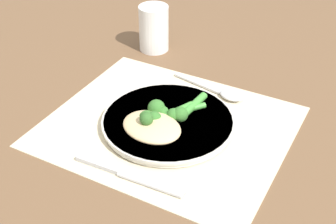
{
  "coord_description": "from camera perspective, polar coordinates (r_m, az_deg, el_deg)",
  "views": [
    {
      "loc": [
        -0.32,
        0.59,
        0.51
      ],
      "look_at": [
        0.0,
        0.0,
        0.03
      ],
      "focal_mm": 50.0,
      "sensor_mm": 36.0,
      "label": 1
    }
  ],
  "objects": [
    {
      "name": "water_glass",
      "position": [
        1.07,
        -1.74,
        10.17
      ],
      "size": [
        0.07,
        0.07,
        0.1
      ],
      "color": "white",
      "rests_on": "ground_plane"
    },
    {
      "name": "chicken_fillet",
      "position": [
        0.8,
        -1.99,
        -1.82
      ],
      "size": [
        0.12,
        0.1,
        0.02
      ],
      "rotation": [
        0.0,
        0.0,
        2.96
      ],
      "color": "#DBBC89",
      "rests_on": "plate"
    },
    {
      "name": "broccoli_stalk_front",
      "position": [
        0.83,
        1.78,
        0.01
      ],
      "size": [
        0.04,
        0.1,
        0.03
      ],
      "rotation": [
        0.0,
        0.0,
        6.2
      ],
      "color": "green",
      "rests_on": "plate"
    },
    {
      "name": "broccoli_stalk_rear",
      "position": [
        0.83,
        -0.7,
        0.22
      ],
      "size": [
        0.09,
        0.09,
        0.03
      ],
      "rotation": [
        0.0,
        0.0,
        5.61
      ],
      "color": "green",
      "rests_on": "plate"
    },
    {
      "name": "ground_plane",
      "position": [
        0.84,
        0.0,
        -1.83
      ],
      "size": [
        3.0,
        3.0,
        0.0
      ],
      "primitive_type": "plane",
      "color": "brown"
    },
    {
      "name": "knife",
      "position": [
        0.74,
        -5.01,
        -7.47
      ],
      "size": [
        0.19,
        0.02,
        0.01
      ],
      "rotation": [
        0.0,
        0.0,
        1.61
      ],
      "color": "silver",
      "rests_on": "placemat"
    },
    {
      "name": "placemat",
      "position": [
        0.84,
        0.0,
        -1.72
      ],
      "size": [
        0.42,
        0.36,
        0.0
      ],
      "color": "beige",
      "rests_on": "ground_plane"
    },
    {
      "name": "spoon",
      "position": [
        0.93,
        6.82,
        2.38
      ],
      "size": [
        0.16,
        0.05,
        0.01
      ],
      "rotation": [
        0.0,
        0.0,
        1.37
      ],
      "color": "silver",
      "rests_on": "placemat"
    },
    {
      "name": "broccoli_stalk_left",
      "position": [
        0.81,
        -1.36,
        -0.75
      ],
      "size": [
        0.07,
        0.1,
        0.03
      ],
      "rotation": [
        0.0,
        0.0,
        5.87
      ],
      "color": "green",
      "rests_on": "plate"
    },
    {
      "name": "plate",
      "position": [
        0.84,
        0.0,
        -1.16
      ],
      "size": [
        0.24,
        0.24,
        0.01
      ],
      "color": "silver",
      "rests_on": "placemat"
    },
    {
      "name": "pesto_dollop_primary",
      "position": [
        0.79,
        -2.65,
        -0.83
      ],
      "size": [
        0.02,
        0.02,
        0.02
      ],
      "color": "#336628",
      "rests_on": "chicken_fillet"
    }
  ]
}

